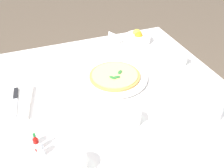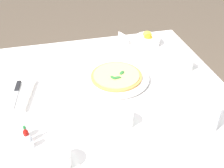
# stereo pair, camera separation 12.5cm
# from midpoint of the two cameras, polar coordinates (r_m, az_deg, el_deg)

# --- Properties ---
(dining_table) EXTENTS (1.15, 1.15, 0.75)m
(dining_table) POSITION_cam_midpoint_polar(r_m,az_deg,el_deg) (1.30, -3.38, -7.07)
(dining_table) COLOR white
(dining_table) RESTS_ON ground_plane
(pizza_plate) EXTENTS (0.32, 0.32, 0.02)m
(pizza_plate) POSITION_cam_midpoint_polar(r_m,az_deg,el_deg) (1.31, -2.14, 1.24)
(pizza_plate) COLOR white
(pizza_plate) RESTS_ON dining_table
(pizza) EXTENTS (0.25, 0.25, 0.02)m
(pizza) POSITION_cam_midpoint_polar(r_m,az_deg,el_deg) (1.30, -2.15, 1.74)
(pizza) COLOR #C68E47
(pizza) RESTS_ON pizza_plate
(coffee_cup_far_right) EXTENTS (0.13, 0.13, 0.06)m
(coffee_cup_far_right) POSITION_cam_midpoint_polar(r_m,az_deg,el_deg) (1.44, 11.86, 4.85)
(coffee_cup_far_right) COLOR white
(coffee_cup_far_right) RESTS_ON dining_table
(coffee_cup_back_corner) EXTENTS (0.13, 0.13, 0.07)m
(coffee_cup_back_corner) POSITION_cam_midpoint_polar(r_m,az_deg,el_deg) (0.93, -11.76, -16.92)
(coffee_cup_back_corner) COLOR white
(coffee_cup_back_corner) RESTS_ON dining_table
(coffee_cup_left_edge) EXTENTS (0.13, 0.13, 0.06)m
(coffee_cup_left_edge) POSITION_cam_midpoint_polar(r_m,az_deg,el_deg) (1.06, 0.71, -7.61)
(coffee_cup_left_edge) COLOR white
(coffee_cup_left_edge) RESTS_ON dining_table
(water_glass_center_back) EXTENTS (0.07, 0.07, 0.12)m
(water_glass_center_back) POSITION_cam_midpoint_polar(r_m,az_deg,el_deg) (1.12, 17.90, -5.33)
(water_glass_center_back) COLOR white
(water_glass_center_back) RESTS_ON dining_table
(napkin_folded) EXTENTS (0.24, 0.18, 0.02)m
(napkin_folded) POSITION_cam_midpoint_polar(r_m,az_deg,el_deg) (1.26, -22.64, -3.83)
(napkin_folded) COLOR white
(napkin_folded) RESTS_ON dining_table
(dinner_knife) EXTENTS (0.20, 0.05, 0.01)m
(dinner_knife) POSITION_cam_midpoint_polar(r_m,az_deg,el_deg) (1.25, -22.80, -3.42)
(dinner_knife) COLOR silver
(dinner_knife) RESTS_ON napkin_folded
(citrus_bowl) EXTENTS (0.15, 0.15, 0.07)m
(citrus_bowl) POSITION_cam_midpoint_polar(r_m,az_deg,el_deg) (1.65, 3.38, 9.83)
(citrus_bowl) COLOR white
(citrus_bowl) RESTS_ON dining_table
(hot_sauce_bottle) EXTENTS (0.02, 0.02, 0.08)m
(hot_sauce_bottle) POSITION_cam_midpoint_polar(r_m,az_deg,el_deg) (1.02, -19.41, -12.06)
(hot_sauce_bottle) COLOR #B7140F
(hot_sauce_bottle) RESTS_ON dining_table
(salt_shaker) EXTENTS (0.03, 0.03, 0.06)m
(salt_shaker) POSITION_cam_midpoint_polar(r_m,az_deg,el_deg) (1.01, -18.59, -13.43)
(salt_shaker) COLOR white
(salt_shaker) RESTS_ON dining_table
(pepper_shaker) EXTENTS (0.03, 0.03, 0.06)m
(pepper_shaker) POSITION_cam_midpoint_polar(r_m,az_deg,el_deg) (1.05, -19.99, -11.41)
(pepper_shaker) COLOR white
(pepper_shaker) RESTS_ON dining_table
(menu_card) EXTENTS (0.08, 0.04, 0.06)m
(menu_card) POSITION_cam_midpoint_polar(r_m,az_deg,el_deg) (1.63, -1.78, 9.71)
(menu_card) COLOR white
(menu_card) RESTS_ON dining_table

